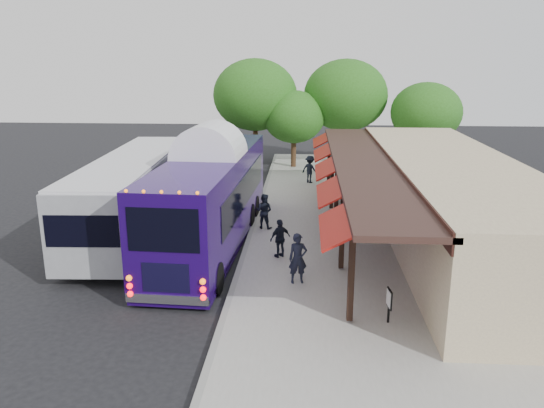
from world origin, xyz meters
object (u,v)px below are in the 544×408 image
(ped_a, at_px, (298,258))
(ped_c, at_px, (280,238))
(ped_b, at_px, (264,211))
(sign_board, at_px, (389,300))
(coach_bus, at_px, (211,194))
(ped_d, at_px, (310,169))
(city_bus, at_px, (134,191))

(ped_a, bearing_deg, ped_c, 95.60)
(ped_b, bearing_deg, sign_board, 135.71)
(sign_board, bearing_deg, coach_bus, 126.04)
(ped_a, xyz_separation_m, ped_b, (-1.62, 5.97, -0.08))
(ped_a, xyz_separation_m, sign_board, (2.68, -2.71, -0.17))
(ped_c, relative_size, sign_board, 1.46)
(ped_b, relative_size, ped_d, 0.95)
(ped_d, distance_m, sign_board, 18.09)
(coach_bus, xyz_separation_m, ped_d, (4.17, 11.17, -1.19))
(city_bus, distance_m, ped_d, 12.51)
(ped_d, xyz_separation_m, sign_board, (2.19, -17.96, -0.14))
(city_bus, distance_m, ped_a, 9.32)
(ped_b, height_order, ped_d, ped_d)
(coach_bus, distance_m, sign_board, 9.39)
(ped_a, height_order, ped_b, ped_a)
(ped_b, height_order, sign_board, ped_b)
(sign_board, bearing_deg, ped_c, 116.66)
(ped_a, relative_size, ped_d, 1.04)
(coach_bus, bearing_deg, ped_c, -26.96)
(ped_b, distance_m, ped_c, 3.69)
(coach_bus, height_order, ped_b, coach_bus)
(city_bus, xyz_separation_m, ped_d, (7.90, 9.66, -0.89))
(ped_a, bearing_deg, ped_b, 94.01)
(coach_bus, height_order, sign_board, coach_bus)
(ped_c, xyz_separation_m, ped_d, (1.22, 12.86, 0.08))
(city_bus, relative_size, ped_c, 8.43)
(ped_a, height_order, sign_board, ped_a)
(ped_d, bearing_deg, sign_board, 128.55)
(ped_c, xyz_separation_m, sign_board, (3.40, -5.10, -0.05))
(ped_c, height_order, ped_d, ped_d)
(coach_bus, height_order, ped_c, coach_bus)
(coach_bus, distance_m, city_bus, 4.04)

